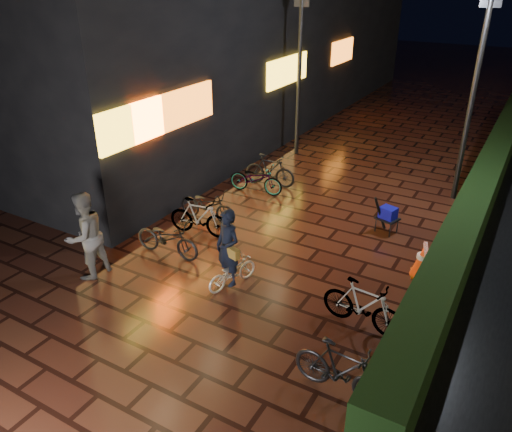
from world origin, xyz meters
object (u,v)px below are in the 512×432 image
Objects in this scene: cyclist at (230,259)px; cart_assembly at (387,214)px; traffic_barrier at (424,278)px; bystander_person at (85,236)px.

cyclist is 1.82× the size of cart_assembly.
bystander_person is at bearing -155.69° from traffic_barrier.
cart_assembly reaches higher than traffic_barrier.
traffic_barrier is at bearing 118.18° from bystander_person.
bystander_person reaches higher than cyclist.
cart_assembly is at bearing 62.34° from cyclist.
traffic_barrier is at bearing 26.06° from cyclist.
bystander_person is 6.65m from traffic_barrier.
cyclist is at bearing -153.94° from traffic_barrier.
bystander_person is 1.02× the size of traffic_barrier.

